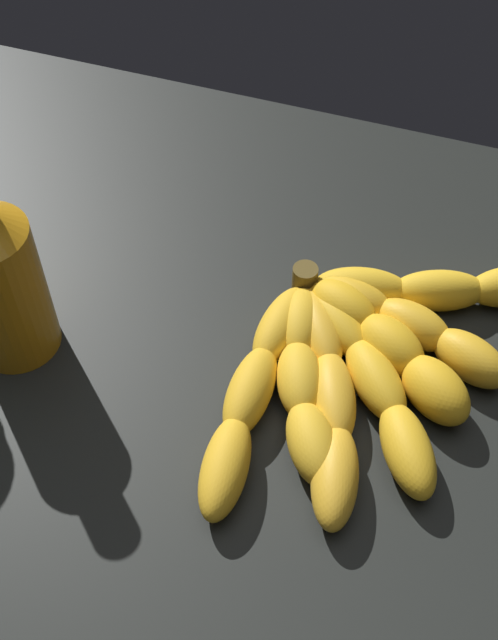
# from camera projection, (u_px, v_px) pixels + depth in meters

# --- Properties ---
(ground_plane) EXTENTS (0.89, 0.68, 0.03)m
(ground_plane) POSITION_uv_depth(u_px,v_px,m) (208.00, 392.00, 0.59)
(ground_plane) COLOR black
(banana_bunch) EXTENTS (0.22, 0.30, 0.04)m
(banana_bunch) POSITION_uv_depth(u_px,v_px,m) (358.00, 356.00, 0.57)
(banana_bunch) COLOR gold
(banana_bunch) RESTS_ON ground_plane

